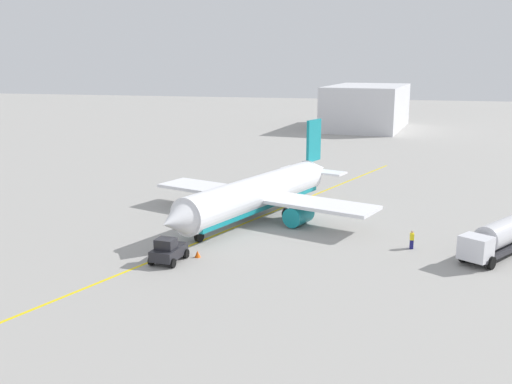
{
  "coord_description": "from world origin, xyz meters",
  "views": [
    {
      "loc": [
        59.78,
        14.9,
        17.06
      ],
      "look_at": [
        0.0,
        0.0,
        3.0
      ],
      "focal_mm": 40.99,
      "sensor_mm": 36.0,
      "label": 1
    }
  ],
  "objects_px": {
    "airplane": "(258,194)",
    "pushback_tug": "(168,251)",
    "safety_cone_nose": "(198,254)",
    "safety_cone_wingtip": "(160,238)",
    "refueling_worker": "(412,240)",
    "fuel_tanker": "(500,236)"
  },
  "relations": [
    {
      "from": "airplane",
      "to": "pushback_tug",
      "type": "height_order",
      "value": "airplane"
    },
    {
      "from": "airplane",
      "to": "safety_cone_nose",
      "type": "relative_size",
      "value": 50.27
    },
    {
      "from": "safety_cone_nose",
      "to": "safety_cone_wingtip",
      "type": "xyz_separation_m",
      "value": [
        -3.58,
        -5.03,
        -0.02
      ]
    },
    {
      "from": "refueling_worker",
      "to": "safety_cone_nose",
      "type": "height_order",
      "value": "refueling_worker"
    },
    {
      "from": "airplane",
      "to": "pushback_tug",
      "type": "distance_m",
      "value": 16.4
    },
    {
      "from": "pushback_tug",
      "to": "airplane",
      "type": "bearing_deg",
      "value": 165.43
    },
    {
      "from": "fuel_tanker",
      "to": "refueling_worker",
      "type": "relative_size",
      "value": 6.16
    },
    {
      "from": "pushback_tug",
      "to": "safety_cone_nose",
      "type": "bearing_deg",
      "value": 130.78
    },
    {
      "from": "safety_cone_nose",
      "to": "safety_cone_wingtip",
      "type": "relative_size",
      "value": 1.09
    },
    {
      "from": "airplane",
      "to": "refueling_worker",
      "type": "height_order",
      "value": "airplane"
    },
    {
      "from": "pushback_tug",
      "to": "refueling_worker",
      "type": "distance_m",
      "value": 22.18
    },
    {
      "from": "safety_cone_nose",
      "to": "refueling_worker",
      "type": "bearing_deg",
      "value": 111.15
    },
    {
      "from": "airplane",
      "to": "safety_cone_wingtip",
      "type": "distance_m",
      "value": 12.88
    },
    {
      "from": "airplane",
      "to": "safety_cone_wingtip",
      "type": "height_order",
      "value": "airplane"
    },
    {
      "from": "refueling_worker",
      "to": "safety_cone_wingtip",
      "type": "bearing_deg",
      "value": -81.47
    },
    {
      "from": "safety_cone_nose",
      "to": "safety_cone_wingtip",
      "type": "height_order",
      "value": "safety_cone_nose"
    },
    {
      "from": "airplane",
      "to": "safety_cone_wingtip",
      "type": "relative_size",
      "value": 54.58
    },
    {
      "from": "fuel_tanker",
      "to": "safety_cone_nose",
      "type": "height_order",
      "value": "fuel_tanker"
    },
    {
      "from": "pushback_tug",
      "to": "safety_cone_wingtip",
      "type": "xyz_separation_m",
      "value": [
        -5.33,
        -3.01,
        -0.73
      ]
    },
    {
      "from": "fuel_tanker",
      "to": "pushback_tug",
      "type": "bearing_deg",
      "value": -72.44
    },
    {
      "from": "airplane",
      "to": "refueling_worker",
      "type": "distance_m",
      "value": 17.76
    },
    {
      "from": "pushback_tug",
      "to": "safety_cone_wingtip",
      "type": "relative_size",
      "value": 6.75
    }
  ]
}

